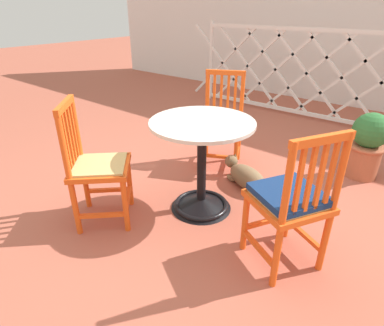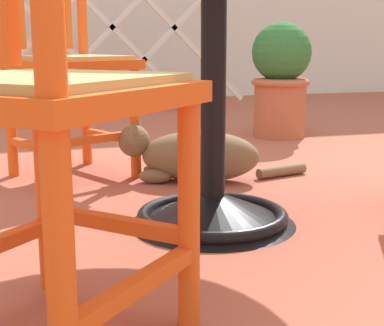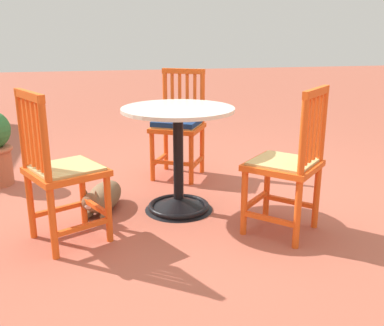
{
  "view_description": "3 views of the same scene",
  "coord_description": "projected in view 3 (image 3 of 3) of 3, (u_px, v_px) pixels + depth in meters",
  "views": [
    {
      "loc": [
        1.31,
        -1.61,
        1.47
      ],
      "look_at": [
        -0.06,
        0.09,
        0.38
      ],
      "focal_mm": 29.82,
      "sensor_mm": 36.0,
      "label": 1
    },
    {
      "loc": [
        -0.51,
        -1.41,
        0.52
      ],
      "look_at": [
        -0.01,
        0.22,
        0.16
      ],
      "focal_mm": 54.47,
      "sensor_mm": 36.0,
      "label": 2
    },
    {
      "loc": [
        -2.86,
        0.66,
        1.22
      ],
      "look_at": [
        -0.04,
        0.03,
        0.36
      ],
      "focal_mm": 41.49,
      "sensor_mm": 36.0,
      "label": 3
    }
  ],
  "objects": [
    {
      "name": "orange_chair_near_fence",
      "position": [
        288.0,
        166.0,
        2.68
      ],
      "size": [
        0.57,
        0.57,
        0.91
      ],
      "color": "#EA5619",
      "rests_on": "ground_plane"
    },
    {
      "name": "orange_chair_by_planter",
      "position": [
        178.0,
        126.0,
        3.77
      ],
      "size": [
        0.54,
        0.54,
        0.91
      ],
      "color": "#EA5619",
      "rests_on": "ground_plane"
    },
    {
      "name": "tabby_cat",
      "position": [
        102.0,
        198.0,
        3.1
      ],
      "size": [
        0.74,
        0.35,
        0.23
      ],
      "color": "brown",
      "rests_on": "ground_plane"
    },
    {
      "name": "orange_chair_at_corner",
      "position": [
        61.0,
        172.0,
        2.56
      ],
      "size": [
        0.54,
        0.54,
        0.91
      ],
      "color": "#EA5619",
      "rests_on": "ground_plane"
    },
    {
      "name": "ground_plane",
      "position": [
        194.0,
        209.0,
        3.16
      ],
      "size": [
        24.0,
        24.0,
        0.0
      ],
      "primitive_type": "plane",
      "color": "#AD5642"
    },
    {
      "name": "cafe_table",
      "position": [
        178.0,
        171.0,
        3.07
      ],
      "size": [
        0.76,
        0.76,
        0.73
      ],
      "color": "black",
      "rests_on": "ground_plane"
    }
  ]
}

